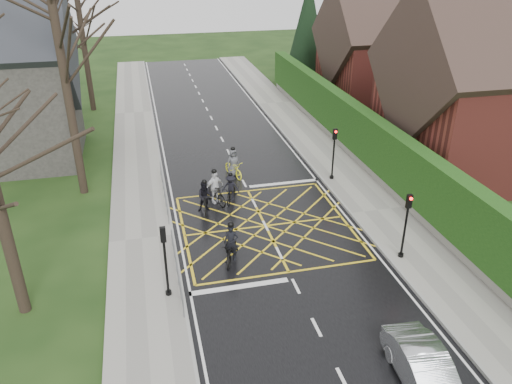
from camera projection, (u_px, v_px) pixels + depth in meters
name	position (u px, v px, depth m)	size (l,w,h in m)	color
ground	(265.00, 226.00, 24.71)	(120.00, 120.00, 0.00)	black
road	(265.00, 226.00, 24.71)	(9.00, 80.00, 0.01)	black
sidewalk_right	(377.00, 211.00, 25.92)	(3.00, 80.00, 0.15)	gray
sidewalk_left	(142.00, 240.00, 23.43)	(3.00, 80.00, 0.15)	gray
stone_wall	(361.00, 160.00, 31.38)	(0.50, 38.00, 0.70)	slate
hedge	(364.00, 133.00, 30.60)	(0.90, 38.00, 2.80)	#13330D
house_near	(493.00, 93.00, 29.13)	(11.80, 9.80, 11.30)	maroon
house_far	(384.00, 53.00, 41.48)	(9.80, 8.80, 10.30)	maroon
conifer	(308.00, 32.00, 47.32)	(4.60, 4.60, 10.00)	black
church	(0.00, 84.00, 30.14)	(8.80, 7.80, 11.00)	#2D2B28
tree_near	(60.00, 48.00, 24.53)	(9.24, 9.24, 11.44)	black
tree_mid	(55.00, 14.00, 30.96)	(10.08, 10.08, 12.48)	black
tree_far	(80.00, 20.00, 38.71)	(8.40, 8.40, 10.40)	black
railing_south	(177.00, 265.00, 20.35)	(0.05, 5.04, 1.03)	slate
railing_north	(164.00, 187.00, 26.88)	(0.05, 6.04, 1.03)	slate
traffic_light_ne	(333.00, 155.00, 28.67)	(0.24, 0.31, 3.21)	black
traffic_light_se	(405.00, 227.00, 21.37)	(0.24, 0.31, 3.21)	black
traffic_light_sw	(166.00, 262.00, 19.00)	(0.24, 0.31, 3.21)	black
cyclist_rear	(232.00, 248.00, 21.76)	(1.35, 2.09, 1.92)	black
cyclist_back	(205.00, 199.00, 25.78)	(0.89, 1.85, 1.80)	black
cyclist_mid	(231.00, 190.00, 26.91)	(1.22, 1.77, 1.64)	black
cyclist_front	(215.00, 191.00, 26.58)	(1.33, 2.03, 1.98)	black
cyclist_lead	(233.00, 166.00, 29.72)	(1.24, 2.02, 1.86)	yellow
car	(425.00, 371.00, 15.48)	(1.37, 3.93, 1.30)	#B8BBC0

